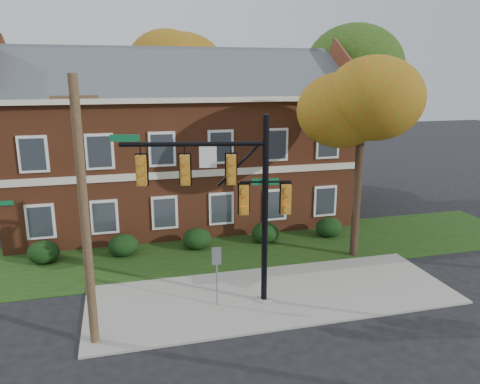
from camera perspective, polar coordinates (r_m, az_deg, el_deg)
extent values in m
plane|color=black|center=(17.71, 5.12, -13.89)|extent=(120.00, 120.00, 0.00)
cube|color=gray|center=(18.53, 4.06, -12.39)|extent=(14.00, 5.00, 0.08)
cube|color=#193811|center=(22.92, 0.04, -7.05)|extent=(30.00, 6.00, 0.04)
cube|color=brown|center=(27.32, -7.25, 3.90)|extent=(18.00, 8.00, 7.00)
cube|color=beige|center=(26.92, -7.49, 11.50)|extent=(18.80, 8.80, 0.24)
cube|color=beige|center=(23.40, -5.94, 2.21)|extent=(18.00, 0.12, 0.35)
ellipsoid|color=black|center=(23.02, -22.82, -6.77)|extent=(1.40, 1.26, 1.05)
ellipsoid|color=black|center=(22.75, -14.03, -6.31)|extent=(1.40, 1.26, 1.05)
ellipsoid|color=black|center=(23.00, -5.26, -5.69)|extent=(1.40, 1.26, 1.05)
ellipsoid|color=black|center=(23.78, 3.12, -4.98)|extent=(1.40, 1.26, 1.05)
ellipsoid|color=black|center=(25.02, 10.80, -4.24)|extent=(1.40, 1.26, 1.05)
cylinder|color=black|center=(22.06, 14.06, -0.53)|extent=(0.36, 0.36, 5.76)
ellipsoid|color=#A9440E|center=(21.46, 14.63, 8.81)|extent=(4.25, 4.25, 3.60)
ellipsoid|color=#A9440E|center=(21.41, 16.71, 10.27)|extent=(3.50, 3.50, 3.00)
cylinder|color=black|center=(31.57, 12.77, 5.08)|extent=(0.36, 0.36, 7.04)
ellipsoid|color=#1D390F|center=(31.21, 13.21, 13.07)|extent=(5.95, 5.95, 5.04)
ellipsoid|color=#1D390F|center=(31.16, 15.20, 14.06)|extent=(4.90, 4.90, 4.20)
cylinder|color=black|center=(35.24, -7.39, 6.75)|extent=(0.36, 0.36, 7.68)
ellipsoid|color=#C44F10|center=(34.95, -7.64, 14.57)|extent=(6.46, 6.46, 5.47)
ellipsoid|color=#C44F10|center=(34.53, -5.93, 15.62)|extent=(5.32, 5.32, 4.56)
cylinder|color=gray|center=(18.01, 2.92, -13.06)|extent=(0.56, 0.56, 0.16)
cylinder|color=black|center=(16.73, 3.06, -2.59)|extent=(0.26, 0.26, 7.00)
cylinder|color=black|center=(16.11, -5.74, 5.83)|extent=(4.93, 1.17, 0.16)
cylinder|color=black|center=(16.43, 3.11, 1.26)|extent=(1.78, 0.44, 0.08)
cube|color=#B4751C|center=(16.45, -11.94, 2.58)|extent=(0.49, 0.38, 1.16)
cube|color=#B4751C|center=(16.28, -6.72, 2.68)|extent=(0.49, 0.38, 1.16)
cube|color=#B4751C|center=(16.26, -1.08, 2.75)|extent=(0.49, 0.38, 1.16)
cube|color=silver|center=(16.17, -3.93, 4.28)|extent=(0.60, 0.16, 0.75)
cube|color=#0D6233|center=(16.35, -13.88, 6.39)|extent=(0.99, 0.24, 0.24)
cube|color=#B4751C|center=(16.53, 0.50, -0.97)|extent=(0.49, 0.38, 1.16)
cube|color=#B4751C|center=(16.68, 5.65, -0.89)|extent=(0.49, 0.38, 1.16)
cube|color=#0D6233|center=(16.43, 3.11, 1.26)|extent=(0.94, 0.23, 0.23)
cylinder|color=#443320|center=(14.63, -18.42, -3.02)|extent=(0.32, 0.32, 8.35)
cube|color=#443320|center=(14.05, -19.55, 10.86)|extent=(1.29, 0.32, 0.09)
cylinder|color=slate|center=(17.24, -2.85, -10.39)|extent=(0.07, 0.07, 2.31)
cube|color=slate|center=(16.90, -2.88, -7.80)|extent=(0.34, 0.07, 0.65)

